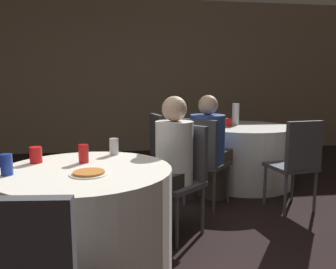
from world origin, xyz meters
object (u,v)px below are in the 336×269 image
object	(u,v)px
chair_far_west	(163,145)
person_blue_shirt	(210,148)
soda_can_blue	(7,165)
soda_can_red	(84,154)
table_far	(242,154)
person_white_shirt	(168,169)
chair_far_south	(297,158)
chair_near_northeast	(181,169)
chair_far_southwest	(203,155)
bottle_far	(236,114)
pizza_plate_near	(89,173)
table_near	(87,225)
soda_can_silver	(114,147)

from	to	relation	value
chair_far_west	person_blue_shirt	xyz separation A→B (m)	(0.44, -0.47, 0.05)
person_blue_shirt	soda_can_blue	size ratio (longest dim) A/B	9.37
soda_can_red	table_far	bearing A→B (deg)	45.21
table_far	person_white_shirt	world-z (taller)	person_white_shirt
chair_far_south	chair_near_northeast	bearing A→B (deg)	-175.77
chair_far_southwest	bottle_far	distance (m)	1.18
chair_far_south	pizza_plate_near	distance (m)	2.15
table_near	person_blue_shirt	distance (m)	1.73
chair_far_west	pizza_plate_near	xyz separation A→B (m)	(-0.66, -1.88, 0.20)
pizza_plate_near	person_white_shirt	bearing A→B (deg)	49.50
table_far	chair_near_northeast	xyz separation A→B (m)	(-1.03, -1.33, 0.18)
table_near	chair_near_northeast	world-z (taller)	chair_near_northeast
chair_far_south	soda_can_blue	world-z (taller)	chair_far_south
pizza_plate_near	bottle_far	world-z (taller)	bottle_far
table_far	person_white_shirt	xyz separation A→B (m)	(-1.16, -1.44, 0.21)
chair_far_south	bottle_far	xyz separation A→B (m)	(-0.22, 1.18, 0.33)
soda_can_blue	chair_near_northeast	bearing A→B (deg)	31.82
chair_near_northeast	chair_far_west	xyz separation A→B (m)	(-0.01, 1.13, 0.00)
person_white_shirt	soda_can_red	distance (m)	0.73
chair_far_west	chair_near_northeast	bearing A→B (deg)	-10.18
person_white_shirt	soda_can_silver	bearing A→B (deg)	63.94
chair_far_south	person_white_shirt	xyz separation A→B (m)	(-1.32, -0.39, 0.03)
person_blue_shirt	soda_can_blue	xyz separation A→B (m)	(-1.56, -1.36, 0.20)
chair_far_west	person_blue_shirt	world-z (taller)	person_blue_shirt
chair_near_northeast	soda_can_silver	xyz separation A→B (m)	(-0.55, -0.22, 0.25)
table_far	bottle_far	world-z (taller)	bottle_far
person_white_shirt	pizza_plate_near	xyz separation A→B (m)	(-0.55, -0.64, 0.16)
pizza_plate_near	soda_can_silver	world-z (taller)	soda_can_silver
table_near	soda_can_red	distance (m)	0.46
soda_can_silver	chair_far_west	bearing A→B (deg)	68.44
soda_can_silver	soda_can_blue	distance (m)	0.76
table_near	chair_near_northeast	bearing A→B (deg)	41.05
table_near	soda_can_silver	xyz separation A→B (m)	(0.17, 0.40, 0.43)
person_blue_shirt	soda_can_silver	xyz separation A→B (m)	(-0.97, -0.88, 0.20)
table_far	chair_far_west	distance (m)	1.08
person_blue_shirt	pizza_plate_near	distance (m)	1.80
chair_near_northeast	soda_can_silver	world-z (taller)	chair_near_northeast
chair_far_south	pizza_plate_near	size ratio (longest dim) A/B	4.10
table_far	chair_far_south	xyz separation A→B (m)	(0.16, -1.05, 0.18)
chair_far_south	bottle_far	size ratio (longest dim) A/B	3.28
person_white_shirt	chair_far_southwest	bearing A→B (deg)	-75.49
chair_near_northeast	chair_far_south	size ratio (longest dim) A/B	1.00
table_far	chair_far_west	size ratio (longest dim) A/B	1.42
chair_far_west	soda_can_silver	size ratio (longest dim) A/B	7.46
bottle_far	soda_can_red	bearing A→B (deg)	-131.93
table_far	chair_near_northeast	distance (m)	1.69
chair_near_northeast	pizza_plate_near	distance (m)	1.03
bottle_far	soda_can_silver	bearing A→B (deg)	-132.21
table_near	soda_can_silver	bearing A→B (deg)	67.09
table_far	bottle_far	xyz separation A→B (m)	(-0.05, 0.13, 0.50)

